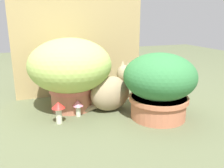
# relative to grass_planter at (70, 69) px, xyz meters

# --- Properties ---
(ground_plane) EXTENTS (6.00, 6.00, 0.00)m
(ground_plane) POSITION_rel_grass_planter_xyz_m (0.05, -0.16, -0.26)
(ground_plane) COLOR #596041
(cardboard_backdrop) EXTENTS (0.96, 0.03, 0.84)m
(cardboard_backdrop) POSITION_rel_grass_planter_xyz_m (0.14, 0.30, 0.16)
(cardboard_backdrop) COLOR tan
(cardboard_backdrop) RESTS_ON ground
(grass_planter) EXTENTS (0.51, 0.51, 0.45)m
(grass_planter) POSITION_rel_grass_planter_xyz_m (0.00, 0.00, 0.00)
(grass_planter) COLOR #B96C51
(grass_planter) RESTS_ON ground
(leafy_planter) EXTENTS (0.42, 0.42, 0.38)m
(leafy_planter) POSITION_rel_grass_planter_xyz_m (0.45, -0.32, -0.06)
(leafy_planter) COLOR #C37251
(leafy_planter) RESTS_ON ground
(cat) EXTENTS (0.39, 0.21, 0.32)m
(cat) POSITION_rel_grass_planter_xyz_m (0.24, -0.11, -0.14)
(cat) COLOR tan
(cat) RESTS_ON ground
(mushroom_ornament_red) EXTENTS (0.08, 0.08, 0.13)m
(mushroom_ornament_red) POSITION_rel_grass_planter_xyz_m (-0.11, -0.20, -0.18)
(mushroom_ornament_red) COLOR silver
(mushroom_ornament_red) RESTS_ON ground
(mushroom_ornament_pink) EXTENTS (0.06, 0.06, 0.10)m
(mushroom_ornament_pink) POSITION_rel_grass_planter_xyz_m (0.01, -0.14, -0.19)
(mushroom_ornament_pink) COLOR silver
(mushroom_ornament_pink) RESTS_ON ground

